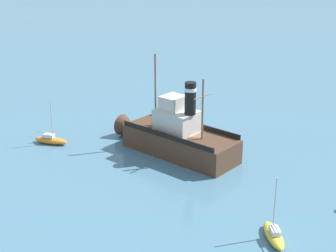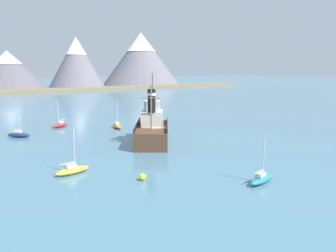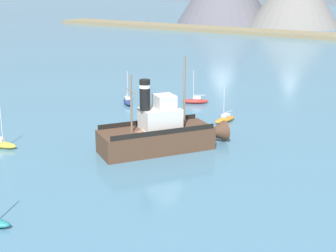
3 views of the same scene
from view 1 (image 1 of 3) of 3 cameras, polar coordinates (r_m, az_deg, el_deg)
The scene contains 4 objects.
ground_plane at distance 52.32m, azimuth 2.33°, elevation -3.17°, with size 600.00×600.00×0.00m, color #477289.
old_tugboat at distance 51.99m, azimuth 0.85°, elevation -1.13°, with size 10.70×13.90×9.90m.
sailboat_orange at distance 56.20m, azimuth -12.86°, elevation -1.50°, with size 1.74×3.93×4.90m.
sailboat_yellow at distance 39.12m, azimuth 11.65°, elevation -11.71°, with size 3.95×1.92×4.90m.
Camera 1 is at (-47.74, -4.07, 21.03)m, focal length 55.00 mm.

